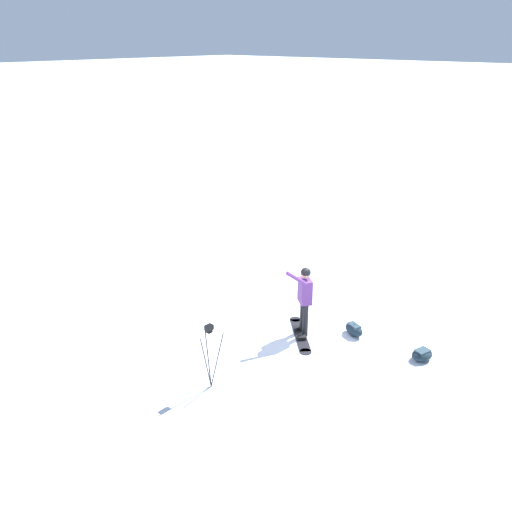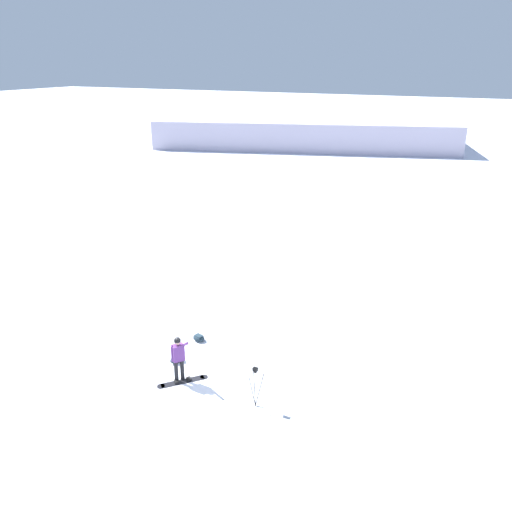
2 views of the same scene
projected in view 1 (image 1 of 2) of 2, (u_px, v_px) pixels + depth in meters
name	position (u px, v px, depth m)	size (l,w,h in m)	color
ground_plane	(294.00, 348.00, 12.54)	(300.00, 300.00, 0.00)	white
snowboarder	(305.00, 294.00, 12.77)	(0.48, 0.78, 1.76)	black
snowboard	(300.00, 334.00, 13.08)	(1.39, 1.33, 0.10)	black
gear_bag_large	(354.00, 329.00, 13.05)	(0.62, 0.48, 0.29)	#192833
camera_tripod	(210.00, 344.00, 10.78)	(0.50, 0.48, 1.44)	#262628
gear_bag_small	(422.00, 354.00, 12.06)	(0.51, 0.60, 0.24)	#192833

